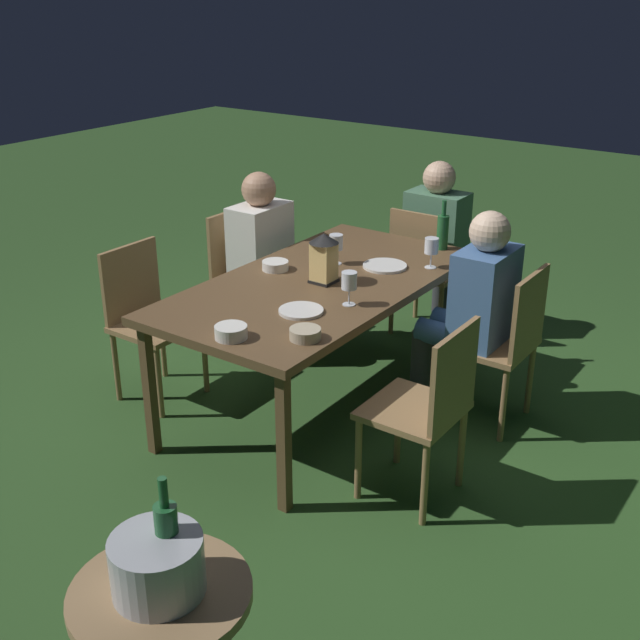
% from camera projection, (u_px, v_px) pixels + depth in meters
% --- Properties ---
extents(ground_plane, '(16.00, 16.00, 0.00)m').
position_uv_depth(ground_plane, '(320.00, 405.00, 4.49)').
color(ground_plane, '#2D5123').
extents(dining_table, '(1.87, 0.97, 0.75)m').
position_uv_depth(dining_table, '(320.00, 290.00, 4.22)').
color(dining_table, brown).
rests_on(dining_table, ground).
extents(chair_side_right_b, '(0.42, 0.40, 0.87)m').
position_uv_depth(chair_side_right_b, '(428.00, 405.00, 3.52)').
color(chair_side_right_b, '#937047').
rests_on(chair_side_right_b, ground).
extents(chair_side_left_b, '(0.42, 0.40, 0.87)m').
position_uv_depth(chair_side_left_b, '(148.00, 315.00, 4.45)').
color(chair_side_left_b, '#937047').
rests_on(chair_side_left_b, ground).
extents(chair_head_near, '(0.40, 0.42, 0.87)m').
position_uv_depth(chair_head_near, '(425.00, 266.00, 5.19)').
color(chair_head_near, '#937047').
rests_on(chair_head_near, ground).
extents(person_in_green, '(0.48, 0.38, 1.15)m').
position_uv_depth(person_in_green, '(440.00, 237.00, 5.27)').
color(person_in_green, '#4C7A5B').
rests_on(person_in_green, ground).
extents(chair_side_right_a, '(0.42, 0.40, 0.87)m').
position_uv_depth(chair_side_right_a, '(504.00, 339.00, 4.15)').
color(chair_side_right_a, '#937047').
rests_on(chair_side_right_a, ground).
extents(person_in_blue, '(0.38, 0.47, 1.15)m').
position_uv_depth(person_in_blue, '(472.00, 304.00, 4.19)').
color(person_in_blue, '#426699').
rests_on(person_in_blue, ground).
extents(chair_side_left_a, '(0.42, 0.40, 0.87)m').
position_uv_depth(chair_side_left_a, '(245.00, 273.00, 5.08)').
color(chair_side_left_a, '#937047').
rests_on(chair_side_left_a, ground).
extents(person_in_cream, '(0.38, 0.47, 1.15)m').
position_uv_depth(person_in_cream, '(269.00, 256.00, 4.92)').
color(person_in_cream, white).
rests_on(person_in_cream, ground).
extents(lantern_centerpiece, '(0.15, 0.15, 0.27)m').
position_uv_depth(lantern_centerpiece, '(324.00, 255.00, 4.12)').
color(lantern_centerpiece, black).
rests_on(lantern_centerpiece, dining_table).
extents(green_bottle_on_table, '(0.07, 0.07, 0.29)m').
position_uv_depth(green_bottle_on_table, '(443.00, 231.00, 4.64)').
color(green_bottle_on_table, '#1E5B2D').
rests_on(green_bottle_on_table, dining_table).
extents(wine_glass_a, '(0.08, 0.08, 0.17)m').
position_uv_depth(wine_glass_a, '(349.00, 282.00, 3.84)').
color(wine_glass_a, silver).
rests_on(wine_glass_a, dining_table).
extents(wine_glass_b, '(0.08, 0.08, 0.17)m').
position_uv_depth(wine_glass_b, '(336.00, 244.00, 4.40)').
color(wine_glass_b, silver).
rests_on(wine_glass_b, dining_table).
extents(wine_glass_c, '(0.08, 0.08, 0.17)m').
position_uv_depth(wine_glass_c, '(431.00, 247.00, 4.34)').
color(wine_glass_c, silver).
rests_on(wine_glass_c, dining_table).
extents(plate_a, '(0.22, 0.22, 0.01)m').
position_uv_depth(plate_a, '(301.00, 311.00, 3.80)').
color(plate_a, silver).
rests_on(plate_a, dining_table).
extents(plate_b, '(0.24, 0.24, 0.01)m').
position_uv_depth(plate_b, '(385.00, 266.00, 4.39)').
color(plate_b, silver).
rests_on(plate_b, dining_table).
extents(bowl_olives, '(0.15, 0.15, 0.06)m').
position_uv_depth(bowl_olives, '(231.00, 332.00, 3.52)').
color(bowl_olives, silver).
rests_on(bowl_olives, dining_table).
extents(bowl_bread, '(0.14, 0.14, 0.05)m').
position_uv_depth(bowl_bread, '(305.00, 333.00, 3.51)').
color(bowl_bread, '#BCAD8E').
rests_on(bowl_bread, dining_table).
extents(bowl_salad, '(0.14, 0.14, 0.05)m').
position_uv_depth(bowl_salad, '(275.00, 265.00, 4.34)').
color(bowl_salad, silver).
rests_on(bowl_salad, dining_table).
extents(ice_bucket, '(0.26, 0.26, 0.34)m').
position_uv_depth(ice_bucket, '(158.00, 561.00, 2.18)').
color(ice_bucket, '#B2B7BF').
rests_on(ice_bucket, side_table).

